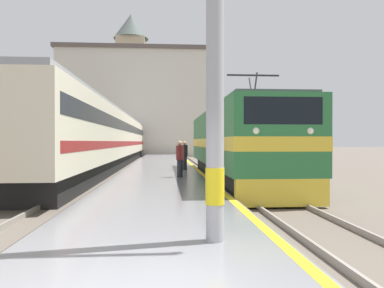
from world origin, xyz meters
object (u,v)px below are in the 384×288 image
second_waiting_passenger (185,155)px  clock_tower (131,79)px  catenary_mast (220,4)px  person_on_platform (180,158)px  passenger_train (118,139)px  locomotive_train (235,144)px

second_waiting_passenger → clock_tower: clock_tower is taller
catenary_mast → person_on_platform: bearing=91.2°
catenary_mast → clock_tower: size_ratio=0.34×
passenger_train → catenary_mast: (5.22, -28.74, 1.98)m
locomotive_train → catenary_mast: (-2.49, -11.89, 2.38)m
clock_tower → second_waiting_passenger: bearing=-80.6°
locomotive_train → catenary_mast: 12.38m
passenger_train → person_on_platform: bearing=-74.3°
catenary_mast → second_waiting_passenger: size_ratio=4.76×
passenger_train → second_waiting_passenger: 14.45m
person_on_platform → clock_tower: (-6.29, 45.36, 11.17)m
locomotive_train → person_on_platform: size_ratio=9.05×
second_waiting_passenger → clock_tower: (-6.74, 40.91, 11.18)m
clock_tower → catenary_mast: bearing=-83.4°
clock_tower → passenger_train: bearing=-87.3°
person_on_platform → clock_tower: clock_tower is taller
passenger_train → person_on_platform: 18.51m
person_on_platform → clock_tower: bearing=97.9°
locomotive_train → clock_tower: bearing=101.5°
locomotive_train → catenary_mast: size_ratio=1.92×
locomotive_train → passenger_train: size_ratio=0.30×
second_waiting_passenger → catenary_mast: bearing=-90.8°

